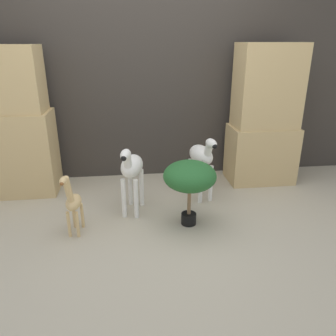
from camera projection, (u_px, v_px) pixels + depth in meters
The scene contains 8 objects.
ground_plane at pixel (154, 236), 2.81m from camera, with size 14.00×14.00×0.00m, color #B2A88E.
wall_back at pixel (142, 84), 3.75m from camera, with size 6.40×0.08×2.20m.
rock_pillar_left at pixel (15, 127), 3.39m from camera, with size 0.74×0.46×1.53m.
rock_pillar_right at pixel (264, 119), 3.68m from camera, with size 0.74×0.46×1.55m.
zebra_right at pixel (202, 158), 3.34m from camera, with size 0.28×0.49×0.70m.
zebra_left at pixel (131, 169), 3.04m from camera, with size 0.28×0.49×0.70m.
giraffe_figurine at pixel (72, 201), 2.73m from camera, with size 0.15×0.35×0.59m.
potted_palm_front at pixel (190, 178), 2.83m from camera, with size 0.46×0.46×0.60m.
Camera 1 is at (-0.17, -2.40, 1.56)m, focal length 35.00 mm.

